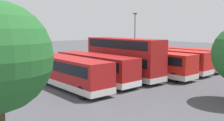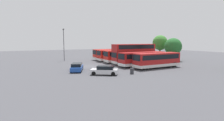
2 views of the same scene
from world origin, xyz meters
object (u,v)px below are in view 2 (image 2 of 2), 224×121
at_px(bus_single_deck_third, 127,56).
at_px(waste_bin_yellow, 132,71).
at_px(bus_single_deck_fifth, 142,58).
at_px(bus_single_deck_sixth, 157,60).
at_px(lamp_post_tall, 64,42).
at_px(car_hatchback_silver, 77,67).
at_px(bus_double_decker_fourth, 134,53).
at_px(car_small_green, 105,70).
at_px(bus_single_deck_second, 119,55).
at_px(bus_single_deck_near_end, 113,54).

relative_size(bus_single_deck_third, waste_bin_yellow, 12.73).
bearing_deg(bus_single_deck_fifth, bus_single_deck_sixth, 13.68).
bearing_deg(waste_bin_yellow, lamp_post_tall, -167.90).
bearing_deg(car_hatchback_silver, bus_single_deck_sixth, 75.63).
bearing_deg(bus_single_deck_sixth, bus_double_decker_fourth, -176.38).
bearing_deg(car_small_green, lamp_post_tall, -177.38).
relative_size(bus_single_deck_second, car_hatchback_silver, 2.46).
height_order(bus_single_deck_sixth, lamp_post_tall, lamp_post_tall).
distance_m(bus_single_deck_sixth, car_small_green, 12.12).
bearing_deg(bus_double_decker_fourth, bus_single_deck_second, 177.94).
distance_m(bus_single_deck_sixth, car_hatchback_silver, 15.41).
relative_size(bus_single_deck_fifth, waste_bin_yellow, 11.44).
distance_m(bus_single_deck_second, lamp_post_tall, 15.05).
height_order(bus_single_deck_second, waste_bin_yellow, bus_single_deck_second).
xyz_separation_m(bus_single_deck_sixth, car_hatchback_silver, (-3.82, -14.90, -0.92)).
xyz_separation_m(bus_single_deck_third, bus_single_deck_sixth, (10.72, -0.06, -0.00)).
bearing_deg(bus_single_deck_second, car_small_green, -36.78).
height_order(bus_single_deck_fifth, bus_single_deck_sixth, same).
height_order(bus_single_deck_near_end, bus_single_deck_sixth, same).
relative_size(bus_double_decker_fourth, lamp_post_tall, 1.24).
xyz_separation_m(bus_single_deck_second, bus_single_deck_third, (3.74, 0.25, 0.00)).
relative_size(bus_double_decker_fourth, waste_bin_yellow, 11.02).
height_order(bus_single_deck_third, bus_single_deck_fifth, same).
bearing_deg(car_hatchback_silver, lamp_post_tall, 174.07).
bearing_deg(car_hatchback_silver, waste_bin_yellow, 46.70).
height_order(car_hatchback_silver, car_small_green, same).
xyz_separation_m(bus_single_deck_third, car_hatchback_silver, (6.90, -14.96, -0.92)).
distance_m(bus_single_deck_second, bus_single_deck_fifth, 11.02).
bearing_deg(bus_single_deck_second, car_hatchback_silver, -54.10).
bearing_deg(bus_single_deck_third, car_small_green, -45.01).
relative_size(car_small_green, lamp_post_tall, 0.53).
xyz_separation_m(bus_double_decker_fourth, bus_single_deck_fifth, (3.68, -0.39, -0.83)).
bearing_deg(bus_single_deck_near_end, bus_single_deck_second, -1.24).
bearing_deg(bus_single_deck_sixth, waste_bin_yellow, -70.11).
height_order(bus_single_deck_near_end, waste_bin_yellow, bus_single_deck_near_end).
bearing_deg(bus_double_decker_fourth, waste_bin_yellow, -36.51).
distance_m(bus_single_deck_third, car_hatchback_silver, 16.50).
xyz_separation_m(bus_single_deck_near_end, bus_single_deck_fifth, (14.51, -0.73, -0.00)).
xyz_separation_m(bus_single_deck_near_end, bus_double_decker_fourth, (10.83, -0.34, 0.82)).
bearing_deg(lamp_post_tall, bus_single_deck_second, 61.25).
distance_m(car_hatchback_silver, car_small_green, 5.92).
height_order(bus_single_deck_second, bus_single_deck_fifth, same).
distance_m(bus_single_deck_near_end, waste_bin_yellow, 22.22).
xyz_separation_m(car_hatchback_silver, waste_bin_yellow, (6.65, 7.06, -0.23)).
bearing_deg(bus_single_deck_near_end, car_hatchback_silver, -46.26).
xyz_separation_m(bus_single_deck_second, lamp_post_tall, (-7.06, -12.87, 3.29)).
distance_m(bus_single_deck_third, bus_double_decker_fourth, 3.71).
distance_m(bus_single_deck_third, lamp_post_tall, 17.32).
bearing_deg(waste_bin_yellow, bus_single_deck_sixth, 109.89).
relative_size(bus_single_deck_sixth, car_hatchback_silver, 2.07).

